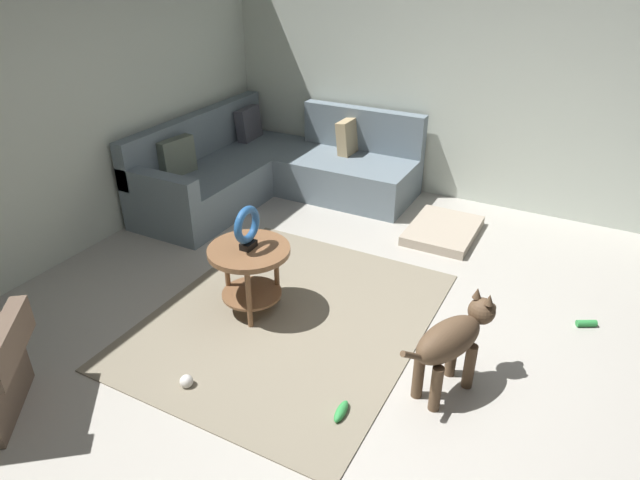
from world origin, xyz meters
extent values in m
cube|color=#B7B2A8|center=(0.00, 0.00, -0.05)|extent=(6.00, 6.00, 0.10)
cube|color=silver|center=(0.00, 2.94, 1.35)|extent=(6.00, 0.12, 2.70)
cube|color=silver|center=(2.94, 0.00, 1.35)|extent=(0.12, 6.00, 2.70)
cube|color=gray|center=(0.15, 0.70, 0.01)|extent=(2.30, 1.90, 0.01)
cube|color=slate|center=(1.73, 2.41, 0.21)|extent=(2.20, 0.85, 0.42)
cube|color=slate|center=(1.73, 2.76, 0.65)|extent=(2.20, 0.14, 0.46)
cube|color=slate|center=(2.41, 1.28, 0.21)|extent=(0.85, 1.40, 0.42)
cube|color=slate|center=(2.76, 1.28, 0.65)|extent=(0.14, 1.40, 0.46)
cube|color=slate|center=(0.71, 2.41, 0.53)|extent=(0.16, 0.85, 0.22)
cube|color=#4C4C56|center=(2.48, 2.61, 0.59)|extent=(0.39, 0.18, 0.39)
cube|color=slate|center=(1.23, 2.61, 0.59)|extent=(0.40, 0.19, 0.38)
cube|color=tan|center=(2.61, 1.38, 0.59)|extent=(0.38, 0.17, 0.39)
cube|color=brown|center=(-1.35, 1.63, 0.51)|extent=(0.53, 0.45, 0.22)
cylinder|color=brown|center=(0.12, 1.01, 0.52)|extent=(0.60, 0.60, 0.04)
cylinder|color=brown|center=(0.12, 1.01, 0.15)|extent=(0.45, 0.45, 0.02)
cylinder|color=brown|center=(0.12, 1.22, 0.25)|extent=(0.04, 0.04, 0.50)
cylinder|color=brown|center=(-0.07, 0.90, 0.25)|extent=(0.04, 0.04, 0.50)
cylinder|color=brown|center=(0.31, 0.90, 0.25)|extent=(0.04, 0.04, 0.50)
cube|color=black|center=(0.12, 1.01, 0.57)|extent=(0.12, 0.08, 0.05)
torus|color=#265999|center=(0.12, 1.01, 0.73)|extent=(0.28, 0.06, 0.28)
cube|color=#B2A38E|center=(1.98, 0.08, 0.04)|extent=(0.80, 0.60, 0.09)
cylinder|color=brown|center=(0.12, -0.52, 0.16)|extent=(0.07, 0.07, 0.32)
cylinder|color=brown|center=(0.07, -0.65, 0.16)|extent=(0.07, 0.07, 0.32)
cylinder|color=brown|center=(-0.16, -0.40, 0.16)|extent=(0.07, 0.07, 0.32)
cylinder|color=brown|center=(-0.22, -0.53, 0.16)|extent=(0.07, 0.07, 0.32)
ellipsoid|color=brown|center=(-0.05, -0.53, 0.40)|extent=(0.56, 0.41, 0.24)
sphere|color=brown|center=(0.23, -0.65, 0.48)|extent=(0.17, 0.17, 0.17)
ellipsoid|color=brown|center=(0.30, -0.68, 0.46)|extent=(0.14, 0.11, 0.07)
cone|color=brown|center=(0.24, -0.60, 0.59)|extent=(0.06, 0.06, 0.07)
cone|color=brown|center=(0.20, -0.68, 0.59)|extent=(0.06, 0.06, 0.07)
cylinder|color=brown|center=(-0.33, -0.40, 0.44)|extent=(0.20, 0.11, 0.16)
sphere|color=silver|center=(-0.77, 0.91, 0.04)|extent=(0.09, 0.09, 0.09)
cylinder|color=green|center=(1.09, -1.27, 0.03)|extent=(0.11, 0.15, 0.05)
ellipsoid|color=green|center=(-0.53, -0.06, 0.03)|extent=(0.18, 0.07, 0.06)
camera|label=1|loc=(-2.70, -1.06, 2.50)|focal=31.10mm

